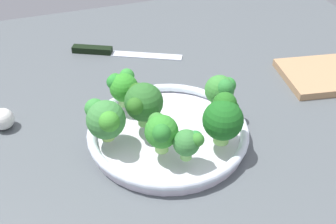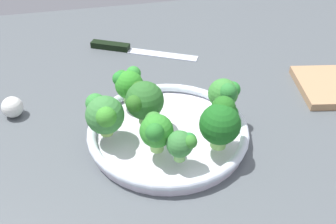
{
  "view_description": "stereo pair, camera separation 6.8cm",
  "coord_description": "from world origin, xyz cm",
  "px_view_note": "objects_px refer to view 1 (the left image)",
  "views": [
    {
      "loc": [
        22.02,
        49.74,
        46.41
      ],
      "look_at": [
        3.51,
        -1.43,
        5.87
      ],
      "focal_mm": 42.81,
      "sensor_mm": 36.0,
      "label": 1
    },
    {
      "loc": [
        15.52,
        51.64,
        46.41
      ],
      "look_at": [
        3.51,
        -1.43,
        5.87
      ],
      "focal_mm": 42.81,
      "sensor_mm": 36.0,
      "label": 2
    }
  ],
  "objects_px": {
    "broccoli_floret_5": "(161,131)",
    "knife": "(112,52)",
    "broccoli_floret_2": "(143,102)",
    "broccoli_floret_1": "(123,86)",
    "broccoli_floret_4": "(224,118)",
    "garlic_bulb": "(3,119)",
    "broccoli_floret_6": "(189,142)",
    "broccoli_floret_0": "(105,119)",
    "bowl": "(168,132)",
    "broccoli_floret_3": "(221,90)"
  },
  "relations": [
    {
      "from": "broccoli_floret_5",
      "to": "knife",
      "type": "height_order",
      "value": "broccoli_floret_5"
    },
    {
      "from": "broccoli_floret_2",
      "to": "broccoli_floret_5",
      "type": "bearing_deg",
      "value": 94.8
    },
    {
      "from": "broccoli_floret_1",
      "to": "broccoli_floret_4",
      "type": "bearing_deg",
      "value": 128.3
    },
    {
      "from": "broccoli_floret_2",
      "to": "broccoli_floret_4",
      "type": "relative_size",
      "value": 0.97
    },
    {
      "from": "broccoli_floret_5",
      "to": "garlic_bulb",
      "type": "xyz_separation_m",
      "value": [
        0.24,
        -0.19,
        -0.05
      ]
    },
    {
      "from": "broccoli_floret_1",
      "to": "broccoli_floret_4",
      "type": "xyz_separation_m",
      "value": [
        -0.13,
        0.16,
        0.01
      ]
    },
    {
      "from": "broccoli_floret_5",
      "to": "broccoli_floret_6",
      "type": "relative_size",
      "value": 1.34
    },
    {
      "from": "broccoli_floret_1",
      "to": "broccoli_floret_4",
      "type": "relative_size",
      "value": 0.77
    },
    {
      "from": "broccoli_floret_0",
      "to": "broccoli_floret_1",
      "type": "relative_size",
      "value": 1.29
    },
    {
      "from": "broccoli_floret_5",
      "to": "knife",
      "type": "bearing_deg",
      "value": -91.56
    },
    {
      "from": "broccoli_floret_2",
      "to": "garlic_bulb",
      "type": "bearing_deg",
      "value": -25.11
    },
    {
      "from": "knife",
      "to": "broccoli_floret_5",
      "type": "bearing_deg",
      "value": 88.44
    },
    {
      "from": "broccoli_floret_0",
      "to": "broccoli_floret_2",
      "type": "xyz_separation_m",
      "value": [
        -0.07,
        -0.02,
        0.01
      ]
    },
    {
      "from": "bowl",
      "to": "broccoli_floret_5",
      "type": "xyz_separation_m",
      "value": [
        0.03,
        0.05,
        0.05
      ]
    },
    {
      "from": "broccoli_floret_2",
      "to": "garlic_bulb",
      "type": "relative_size",
      "value": 1.95
    },
    {
      "from": "broccoli_floret_2",
      "to": "broccoli_floret_4",
      "type": "distance_m",
      "value": 0.14
    },
    {
      "from": "bowl",
      "to": "broccoli_floret_0",
      "type": "xyz_separation_m",
      "value": [
        0.11,
        -0.0,
        0.05
      ]
    },
    {
      "from": "broccoli_floret_2",
      "to": "broccoli_floret_3",
      "type": "height_order",
      "value": "broccoli_floret_2"
    },
    {
      "from": "broccoli_floret_0",
      "to": "broccoli_floret_5",
      "type": "bearing_deg",
      "value": 142.64
    },
    {
      "from": "broccoli_floret_4",
      "to": "garlic_bulb",
      "type": "bearing_deg",
      "value": -29.66
    },
    {
      "from": "broccoli_floret_1",
      "to": "broccoli_floret_5",
      "type": "relative_size",
      "value": 0.89
    },
    {
      "from": "broccoli_floret_5",
      "to": "garlic_bulb",
      "type": "bearing_deg",
      "value": -37.6
    },
    {
      "from": "bowl",
      "to": "knife",
      "type": "bearing_deg",
      "value": -86.54
    },
    {
      "from": "knife",
      "to": "garlic_bulb",
      "type": "bearing_deg",
      "value": 40.11
    },
    {
      "from": "broccoli_floret_3",
      "to": "knife",
      "type": "distance_m",
      "value": 0.36
    },
    {
      "from": "knife",
      "to": "broccoli_floret_4",
      "type": "bearing_deg",
      "value": 102.7
    },
    {
      "from": "garlic_bulb",
      "to": "bowl",
      "type": "bearing_deg",
      "value": 154.36
    },
    {
      "from": "broccoli_floret_2",
      "to": "broccoli_floret_0",
      "type": "bearing_deg",
      "value": 14.49
    },
    {
      "from": "garlic_bulb",
      "to": "broccoli_floret_1",
      "type": "bearing_deg",
      "value": 170.45
    },
    {
      "from": "bowl",
      "to": "broccoli_floret_6",
      "type": "bearing_deg",
      "value": 91.46
    },
    {
      "from": "broccoli_floret_5",
      "to": "knife",
      "type": "distance_m",
      "value": 0.4
    },
    {
      "from": "bowl",
      "to": "knife",
      "type": "distance_m",
      "value": 0.34
    },
    {
      "from": "broccoli_floret_0",
      "to": "broccoli_floret_3",
      "type": "relative_size",
      "value": 1.11
    },
    {
      "from": "broccoli_floret_5",
      "to": "broccoli_floret_4",
      "type": "bearing_deg",
      "value": 174.34
    },
    {
      "from": "broccoli_floret_2",
      "to": "broccoli_floret_6",
      "type": "distance_m",
      "value": 0.12
    },
    {
      "from": "broccoli_floret_6",
      "to": "broccoli_floret_5",
      "type": "bearing_deg",
      "value": -43.37
    },
    {
      "from": "broccoli_floret_3",
      "to": "broccoli_floret_6",
      "type": "bearing_deg",
      "value": 43.78
    },
    {
      "from": "broccoli_floret_3",
      "to": "garlic_bulb",
      "type": "bearing_deg",
      "value": -17.74
    },
    {
      "from": "garlic_bulb",
      "to": "broccoli_floret_5",
      "type": "bearing_deg",
      "value": 142.4
    },
    {
      "from": "broccoli_floret_0",
      "to": "broccoli_floret_3",
      "type": "distance_m",
      "value": 0.21
    },
    {
      "from": "broccoli_floret_6",
      "to": "garlic_bulb",
      "type": "relative_size",
      "value": 1.29
    },
    {
      "from": "bowl",
      "to": "broccoli_floret_5",
      "type": "distance_m",
      "value": 0.08
    },
    {
      "from": "bowl",
      "to": "knife",
      "type": "height_order",
      "value": "bowl"
    },
    {
      "from": "broccoli_floret_4",
      "to": "knife",
      "type": "relative_size",
      "value": 0.33
    },
    {
      "from": "broccoli_floret_2",
      "to": "knife",
      "type": "relative_size",
      "value": 0.32
    },
    {
      "from": "broccoli_floret_1",
      "to": "knife",
      "type": "xyz_separation_m",
      "value": [
        -0.03,
        -0.25,
        -0.06
      ]
    },
    {
      "from": "broccoli_floret_4",
      "to": "broccoli_floret_3",
      "type": "bearing_deg",
      "value": -113.2
    },
    {
      "from": "broccoli_floret_6",
      "to": "broccoli_floret_4",
      "type": "bearing_deg",
      "value": -162.54
    },
    {
      "from": "broccoli_floret_1",
      "to": "broccoli_floret_5",
      "type": "distance_m",
      "value": 0.15
    },
    {
      "from": "broccoli_floret_0",
      "to": "broccoli_floret_2",
      "type": "distance_m",
      "value": 0.07
    }
  ]
}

